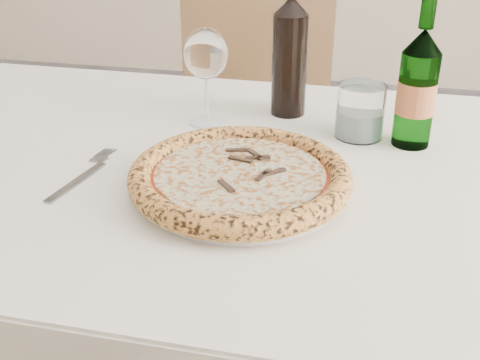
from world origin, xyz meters
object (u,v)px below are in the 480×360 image
at_px(beer_bottle, 417,89).
at_px(dining_table, 252,207).
at_px(pizza, 240,176).
at_px(wine_glass, 206,56).
at_px(chair_far, 263,115).
at_px(tumbler, 360,115).
at_px(plate, 240,186).
at_px(wine_bottle, 290,55).

bearing_deg(beer_bottle, dining_table, -151.49).
height_order(pizza, wine_glass, wine_glass).
relative_size(chair_far, wine_glass, 4.99).
bearing_deg(pizza, chair_far, 97.76).
bearing_deg(tumbler, wine_glass, 179.22).
height_order(plate, beer_bottle, beer_bottle).
distance_m(pizza, wine_bottle, 0.36).
relative_size(dining_table, beer_bottle, 5.79).
relative_size(dining_table, pizza, 4.44).
bearing_deg(pizza, dining_table, 90.00).
bearing_deg(dining_table, wine_bottle, 84.56).
distance_m(dining_table, plate, 0.14).
height_order(tumbler, wine_bottle, wine_bottle).
bearing_deg(pizza, tumbler, 56.86).
height_order(dining_table, chair_far, chair_far).
xyz_separation_m(chair_far, beer_bottle, (0.38, -0.65, 0.33)).
height_order(dining_table, wine_glass, wine_glass).
relative_size(dining_table, wine_bottle, 5.32).
distance_m(pizza, beer_bottle, 0.37).
xyz_separation_m(dining_table, chair_far, (-0.12, 0.80, -0.14)).
xyz_separation_m(tumbler, beer_bottle, (0.09, -0.02, 0.06)).
bearing_deg(wine_bottle, tumbler, -32.16).
xyz_separation_m(wine_glass, wine_bottle, (0.15, 0.09, -0.01)).
xyz_separation_m(plate, pizza, (-0.00, -0.00, 0.02)).
xyz_separation_m(dining_table, beer_bottle, (0.26, 0.14, 0.19)).
bearing_deg(wine_bottle, chair_far, 105.00).
bearing_deg(chair_far, tumbler, -65.40).
xyz_separation_m(dining_table, plate, (0.00, -0.10, 0.09)).
xyz_separation_m(chair_far, tumbler, (0.29, -0.64, 0.27)).
distance_m(chair_far, beer_bottle, 0.83).
bearing_deg(beer_bottle, tumbler, 169.49).
bearing_deg(chair_far, dining_table, -81.27).
height_order(dining_table, beer_bottle, beer_bottle).
xyz_separation_m(chair_far, wine_bottle, (0.15, -0.55, 0.34)).
distance_m(dining_table, beer_bottle, 0.35).
bearing_deg(tumbler, beer_bottle, -10.51).
bearing_deg(dining_table, beer_bottle, 28.51).
height_order(chair_far, wine_glass, wine_glass).
bearing_deg(dining_table, tumbler, 43.29).
xyz_separation_m(tumbler, wine_bottle, (-0.15, 0.09, 0.08)).
height_order(plate, wine_glass, wine_glass).
distance_m(plate, wine_bottle, 0.37).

